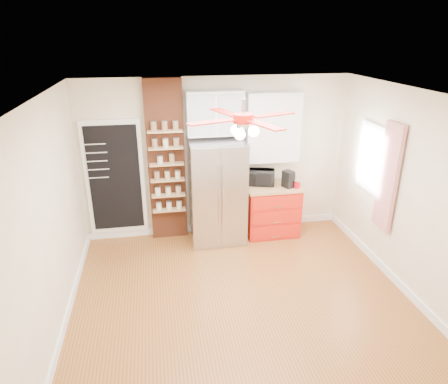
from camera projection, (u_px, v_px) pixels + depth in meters
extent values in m
plane|color=#985E26|center=(240.00, 295.00, 5.46)|extent=(4.50, 4.50, 0.00)
plane|color=white|center=(244.00, 94.00, 4.45)|extent=(4.50, 4.50, 0.00)
cube|color=#F0E7C1|center=(216.00, 158.00, 6.78)|extent=(4.50, 0.02, 2.70)
cube|color=#F0E7C1|center=(297.00, 306.00, 3.13)|extent=(4.50, 0.02, 2.70)
cube|color=#F0E7C1|center=(51.00, 219.00, 4.59)|extent=(0.02, 4.00, 2.70)
cube|color=#F0E7C1|center=(406.00, 193.00, 5.33)|extent=(0.02, 4.00, 2.70)
cube|color=white|center=(115.00, 178.00, 6.57)|extent=(0.95, 0.04, 1.95)
cube|color=black|center=(115.00, 179.00, 6.55)|extent=(0.82, 0.02, 1.78)
cube|color=brown|center=(166.00, 162.00, 6.57)|extent=(0.60, 0.16, 2.70)
cube|color=silver|center=(217.00, 192.00, 6.62)|extent=(0.90, 0.70, 1.75)
cube|color=white|center=(215.00, 113.00, 6.31)|extent=(0.90, 0.35, 0.70)
cube|color=red|center=(271.00, 211.00, 6.99)|extent=(0.90, 0.60, 0.86)
cube|color=tan|center=(273.00, 187.00, 6.82)|extent=(0.94, 0.64, 0.04)
cube|color=white|center=(272.00, 127.00, 6.60)|extent=(0.90, 0.30, 1.15)
cube|color=white|center=(372.00, 159.00, 6.07)|extent=(0.04, 0.75, 1.05)
cube|color=red|center=(388.00, 177.00, 5.60)|extent=(0.06, 0.40, 1.55)
cylinder|color=silver|center=(244.00, 108.00, 4.51)|extent=(0.05, 0.05, 0.20)
cylinder|color=#A3120A|center=(244.00, 118.00, 4.55)|extent=(0.24, 0.24, 0.10)
sphere|color=white|center=(243.00, 132.00, 4.61)|extent=(0.13, 0.13, 0.13)
imported|color=black|center=(261.00, 177.00, 6.83)|extent=(0.52, 0.41, 0.25)
cube|color=black|center=(288.00, 179.00, 6.69)|extent=(0.20, 0.22, 0.29)
cylinder|color=#B70A15|center=(297.00, 185.00, 6.69)|extent=(0.13, 0.13, 0.12)
cylinder|color=red|center=(294.00, 181.00, 6.85)|extent=(0.10, 0.10, 0.13)
cylinder|color=beige|center=(160.00, 160.00, 6.40)|extent=(0.10, 0.10, 0.12)
cylinder|color=olive|center=(172.00, 159.00, 6.43)|extent=(0.09, 0.09, 0.14)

